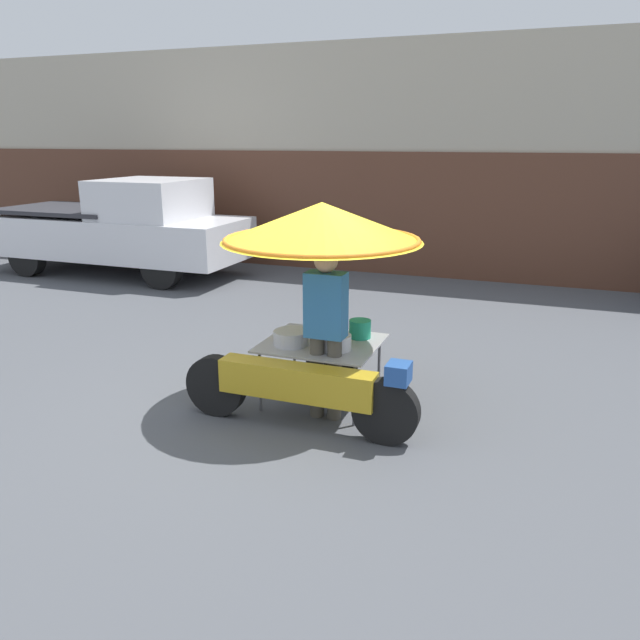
# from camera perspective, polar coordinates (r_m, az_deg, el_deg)

# --- Properties ---
(ground_plane) EXTENTS (36.00, 36.00, 0.00)m
(ground_plane) POSITION_cam_1_polar(r_m,az_deg,el_deg) (6.44, -4.16, -8.10)
(ground_plane) COLOR #4C4F54
(shopfront_building) EXTENTS (28.00, 2.06, 4.45)m
(shopfront_building) POSITION_cam_1_polar(r_m,az_deg,el_deg) (13.39, 10.20, 14.17)
(shopfront_building) COLOR #B2A893
(shopfront_building) RESTS_ON ground
(vendor_motorcycle_cart) EXTENTS (2.34, 1.98, 2.06)m
(vendor_motorcycle_cart) POSITION_cam_1_polar(r_m,az_deg,el_deg) (6.07, -0.03, 6.42)
(vendor_motorcycle_cart) COLOR black
(vendor_motorcycle_cart) RESTS_ON ground
(vendor_person) EXTENTS (0.38, 0.23, 1.68)m
(vendor_person) POSITION_cam_1_polar(r_m,az_deg,el_deg) (5.92, 0.54, -0.45)
(vendor_person) COLOR #4C473D
(vendor_person) RESTS_ON ground
(pickup_truck) EXTENTS (5.24, 1.95, 1.90)m
(pickup_truck) POSITION_cam_1_polar(r_m,az_deg,el_deg) (13.12, -17.62, 7.99)
(pickup_truck) COLOR black
(pickup_truck) RESTS_ON ground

